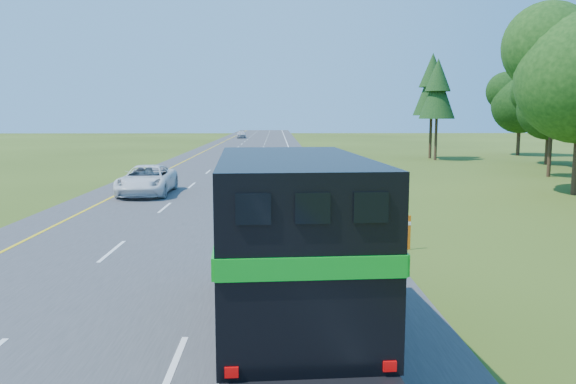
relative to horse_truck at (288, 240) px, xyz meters
name	(u,v)px	position (x,y,z in m)	size (l,w,h in m)	color
road	(234,168)	(-3.96, 37.39, -2.04)	(15.00, 260.00, 0.04)	#38383A
lane_markings	(234,168)	(-3.96, 37.39, -2.01)	(11.15, 260.00, 0.01)	yellow
horse_truck	(288,240)	(0.00, 0.00, 0.00)	(3.18, 8.67, 3.77)	black
white_suv	(147,180)	(-7.74, 21.27, -1.18)	(2.77, 6.00, 1.67)	silver
far_car	(241,134)	(-7.36, 103.34, -1.26)	(1.80, 4.46, 1.52)	#BBBCC3
delineator	(409,231)	(4.32, 7.59, -1.42)	(0.10, 0.05, 1.19)	#E65A0C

